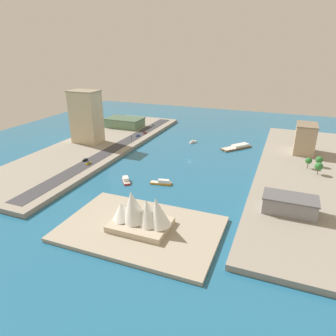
{
  "coord_description": "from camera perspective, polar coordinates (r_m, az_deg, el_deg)",
  "views": [
    {
      "loc": [
        -69.52,
        222.35,
        86.77
      ],
      "look_at": [
        7.15,
        29.27,
        2.68
      ],
      "focal_mm": 32.47,
      "sensor_mm": 36.0,
      "label": 1
    }
  ],
  "objects": [
    {
      "name": "ground_plane",
      "position": [
        248.6,
        4.03,
        1.55
      ],
      "size": [
        440.0,
        440.0,
        0.0
      ],
      "primitive_type": "plane",
      "color": "#23668E"
    },
    {
      "name": "quay_west",
      "position": [
        238.95,
        24.87,
        -1.01
      ],
      "size": [
        70.0,
        240.0,
        3.08
      ],
      "primitive_type": "cube",
      "color": "gray",
      "rests_on": "ground_plane"
    },
    {
      "name": "quay_east",
      "position": [
        286.25,
        -13.28,
        4.11
      ],
      "size": [
        70.0,
        240.0,
        3.08
      ],
      "primitive_type": "cube",
      "color": "gray",
      "rests_on": "ground_plane"
    },
    {
      "name": "peninsula_point",
      "position": [
        156.58,
        -5.15,
        -11.28
      ],
      "size": [
        78.9,
        52.18,
        2.0
      ],
      "primitive_type": "cube",
      "color": "#A89E89",
      "rests_on": "ground_plane"
    },
    {
      "name": "road_strip",
      "position": [
        274.37,
        -9.58,
        3.98
      ],
      "size": [
        12.82,
        228.0,
        0.15
      ],
      "primitive_type": "cube",
      "color": "#38383D",
      "rests_on": "quay_east"
    },
    {
      "name": "tugboat_red",
      "position": [
        209.26,
        -7.9,
        -2.28
      ],
      "size": [
        10.23,
        11.39,
        3.38
      ],
      "color": "red",
      "rests_on": "ground_plane"
    },
    {
      "name": "water_taxi_orange",
      "position": [
        204.36,
        -1.16,
        -2.71
      ],
      "size": [
        15.28,
        6.56,
        3.25
      ],
      "color": "orange",
      "rests_on": "ground_plane"
    },
    {
      "name": "sailboat_small_white",
      "position": [
        292.58,
        4.72,
        4.91
      ],
      "size": [
        6.03,
        9.67,
        9.38
      ],
      "color": "white",
      "rests_on": "ground_plane"
    },
    {
      "name": "barge_flat_brown",
      "position": [
        282.83,
        12.87,
        3.89
      ],
      "size": [
        25.11,
        28.64,
        3.3
      ],
      "color": "brown",
      "rests_on": "ground_plane"
    },
    {
      "name": "terminal_long_green",
      "position": [
        341.69,
        -8.11,
        8.49
      ],
      "size": [
        39.54,
        25.46,
        9.79
      ],
      "color": "slate",
      "rests_on": "quay_east"
    },
    {
      "name": "warehouse_low_gray",
      "position": [
        176.13,
        21.86,
        -6.35
      ],
      "size": [
        28.16,
        14.95,
        9.3
      ],
      "color": "gray",
      "rests_on": "quay_west"
    },
    {
      "name": "office_block_beige",
      "position": [
        288.64,
        -15.1,
        9.25
      ],
      "size": [
        26.06,
        18.44,
        46.97
      ],
      "color": "#C6B793",
      "rests_on": "quay_east"
    },
    {
      "name": "apartment_midrise_tan",
      "position": [
        276.54,
        24.33,
        5.07
      ],
      "size": [
        16.24,
        24.66,
        24.31
      ],
      "color": "tan",
      "rests_on": "quay_west"
    },
    {
      "name": "hatchback_blue",
      "position": [
        303.08,
        -5.69,
        6.08
      ],
      "size": [
        2.08,
        4.91,
        1.58
      ],
      "color": "black",
      "rests_on": "road_strip"
    },
    {
      "name": "pickup_red",
      "position": [
        313.23,
        -4.37,
        6.64
      ],
      "size": [
        2.04,
        4.49,
        1.47
      ],
      "color": "black",
      "rests_on": "road_strip"
    },
    {
      "name": "taxi_yellow_cab",
      "position": [
        237.73,
        -14.73,
        0.91
      ],
      "size": [
        2.05,
        5.27,
        1.6
      ],
      "color": "black",
      "rests_on": "road_strip"
    },
    {
      "name": "suv_black",
      "position": [
        245.34,
        -15.3,
        1.52
      ],
      "size": [
        1.93,
        5.13,
        1.63
      ],
      "color": "black",
      "rests_on": "road_strip"
    },
    {
      "name": "van_white",
      "position": [
        344.4,
        -2.89,
        8.1
      ],
      "size": [
        1.99,
        4.26,
        1.49
      ],
      "color": "black",
      "rests_on": "road_strip"
    },
    {
      "name": "traffic_light_waterfront",
      "position": [
        281.12,
        -6.83,
        5.48
      ],
      "size": [
        0.36,
        0.36,
        6.5
      ],
      "color": "black",
      "rests_on": "quay_east"
    },
    {
      "name": "opera_landmark",
      "position": [
        151.82,
        -5.28,
        -8.41
      ],
      "size": [
        33.07,
        21.53,
        19.67
      ],
      "color": "#BCAD93",
      "rests_on": "peninsula_point"
    },
    {
      "name": "park_tree_cluster",
      "position": [
        241.92,
        26.07,
        0.9
      ],
      "size": [
        12.43,
        21.58,
        8.68
      ],
      "color": "brown",
      "rests_on": "quay_west"
    }
  ]
}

